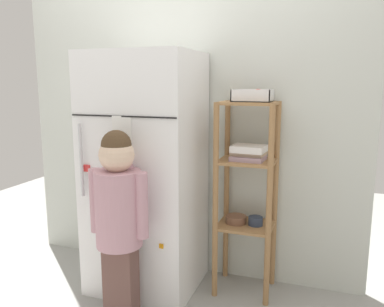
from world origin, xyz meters
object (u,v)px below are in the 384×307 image
object	(u,v)px
refrigerator	(146,173)
pantry_shelf_unit	(247,180)
fruit_bin	(255,97)
child_standing	(119,208)

from	to	relation	value
refrigerator	pantry_shelf_unit	world-z (taller)	refrigerator
pantry_shelf_unit	fruit_bin	world-z (taller)	fruit_bin
child_standing	fruit_bin	world-z (taller)	fruit_bin
fruit_bin	child_standing	bearing A→B (deg)	-139.48
pantry_shelf_unit	child_standing	bearing A→B (deg)	-137.79
pantry_shelf_unit	fruit_bin	size ratio (longest dim) A/B	5.34
pantry_shelf_unit	fruit_bin	distance (m)	0.53
child_standing	refrigerator	bearing A→B (deg)	94.50
refrigerator	child_standing	size ratio (longest dim) A/B	1.40
child_standing	pantry_shelf_unit	bearing A→B (deg)	42.21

